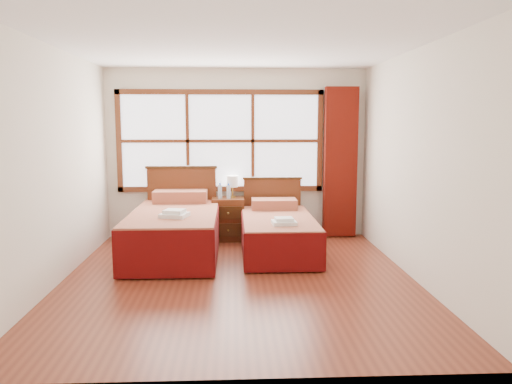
{
  "coord_description": "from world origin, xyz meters",
  "views": [
    {
      "loc": [
        -0.06,
        -5.51,
        1.76
      ],
      "look_at": [
        0.23,
        0.7,
        0.91
      ],
      "focal_mm": 35.0,
      "sensor_mm": 36.0,
      "label": 1
    }
  ],
  "objects": [
    {
      "name": "bottle_far",
      "position": [
        -0.13,
        1.93,
        0.75
      ],
      "size": [
        0.06,
        0.06,
        0.23
      ],
      "color": "#AEC7E0",
      "rests_on": "nightstand"
    },
    {
      "name": "curtain",
      "position": [
        1.6,
        2.11,
        1.17
      ],
      "size": [
        0.5,
        0.16,
        2.3
      ],
      "primitive_type": "cube",
      "color": "#621209",
      "rests_on": "wall_back"
    },
    {
      "name": "wall_right",
      "position": [
        2.0,
        0.0,
        1.3
      ],
      "size": [
        0.0,
        4.5,
        4.5
      ],
      "primitive_type": "plane",
      "rotation": [
        1.57,
        0.0,
        -1.57
      ],
      "color": "silver",
      "rests_on": "floor"
    },
    {
      "name": "nightstand",
      "position": [
        -0.14,
        1.99,
        0.32
      ],
      "size": [
        0.48,
        0.48,
        0.65
      ],
      "color": "#5A2A13",
      "rests_on": "floor"
    },
    {
      "name": "towels_left",
      "position": [
        -0.8,
        0.69,
        0.64
      ],
      "size": [
        0.38,
        0.36,
        0.1
      ],
      "rotation": [
        0.0,
        0.0,
        -0.27
      ],
      "color": "white",
      "rests_on": "bed_left"
    },
    {
      "name": "window",
      "position": [
        -0.25,
        2.21,
        1.5
      ],
      "size": [
        3.16,
        0.06,
        1.56
      ],
      "color": "white",
      "rests_on": "wall_back"
    },
    {
      "name": "bottle_near",
      "position": [
        -0.26,
        1.96,
        0.75
      ],
      "size": [
        0.06,
        0.06,
        0.24
      ],
      "color": "#AEC7E0",
      "rests_on": "nightstand"
    },
    {
      "name": "floor",
      "position": [
        0.0,
        0.0,
        0.0
      ],
      "size": [
        4.5,
        4.5,
        0.0
      ],
      "primitive_type": "plane",
      "color": "brown",
      "rests_on": "ground"
    },
    {
      "name": "lamp",
      "position": [
        -0.07,
        2.05,
        0.88
      ],
      "size": [
        0.17,
        0.17,
        0.33
      ],
      "color": "gold",
      "rests_on": "nightstand"
    },
    {
      "name": "ceiling",
      "position": [
        0.0,
        0.0,
        2.6
      ],
      "size": [
        4.5,
        4.5,
        0.0
      ],
      "primitive_type": "plane",
      "rotation": [
        3.14,
        0.0,
        0.0
      ],
      "color": "white",
      "rests_on": "wall_back"
    },
    {
      "name": "wall_left",
      "position": [
        -2.0,
        0.0,
        1.3
      ],
      "size": [
        0.0,
        4.5,
        4.5
      ],
      "primitive_type": "plane",
      "rotation": [
        1.57,
        0.0,
        1.57
      ],
      "color": "silver",
      "rests_on": "floor"
    },
    {
      "name": "wall_back",
      "position": [
        0.0,
        2.25,
        1.3
      ],
      "size": [
        4.0,
        0.0,
        4.0
      ],
      "primitive_type": "plane",
      "rotation": [
        1.57,
        0.0,
        0.0
      ],
      "color": "silver",
      "rests_on": "floor"
    },
    {
      "name": "towels_right",
      "position": [
        0.58,
        0.63,
        0.54
      ],
      "size": [
        0.31,
        0.28,
        0.09
      ],
      "rotation": [
        0.0,
        0.0,
        0.06
      ],
      "color": "white",
      "rests_on": "bed_right"
    },
    {
      "name": "bed_right",
      "position": [
        0.55,
        1.2,
        0.29
      ],
      "size": [
        0.98,
        2.0,
        0.95
      ],
      "color": "#371E0B",
      "rests_on": "floor"
    },
    {
      "name": "bed_left",
      "position": [
        -0.85,
        1.2,
        0.34
      ],
      "size": [
        1.15,
        2.24,
        1.13
      ],
      "color": "#371E0B",
      "rests_on": "floor"
    }
  ]
}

